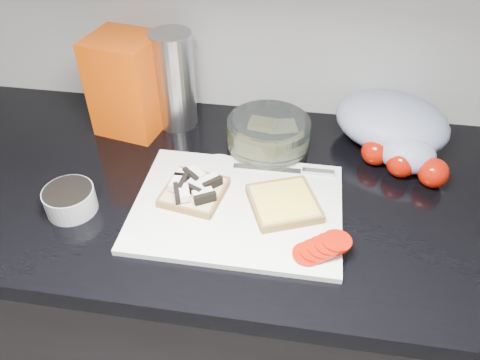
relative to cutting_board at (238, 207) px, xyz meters
name	(u,v)px	position (x,y,z in m)	size (l,w,h in m)	color
base_cabinet	(256,315)	(0.04, 0.08, -0.48)	(3.50, 0.60, 0.86)	black
countertop	(261,193)	(0.04, 0.08, -0.03)	(3.50, 0.64, 0.04)	black
cutting_board	(238,207)	(0.00, 0.00, 0.00)	(0.40, 0.30, 0.01)	white
bread_left	(194,190)	(-0.09, 0.02, 0.02)	(0.14, 0.14, 0.04)	beige
bread_right	(284,203)	(0.09, 0.01, 0.01)	(0.17, 0.17, 0.02)	beige
tomato_slices	(322,248)	(0.16, -0.09, 0.02)	(0.11, 0.09, 0.02)	#A51103
knife	(296,171)	(0.11, 0.12, 0.01)	(0.21, 0.02, 0.01)	#BBBBC0
seed_tub	(70,199)	(-0.32, -0.05, 0.02)	(0.10, 0.10, 0.05)	#9A9F9F
tub_lid	(218,167)	(-0.06, 0.12, 0.00)	(0.09, 0.09, 0.01)	white
glass_bowl	(268,136)	(0.04, 0.20, 0.03)	(0.18, 0.18, 0.08)	silver
bread_bag	(128,85)	(-0.29, 0.25, 0.11)	(0.14, 0.13, 0.22)	#D73803
steel_canister	(174,81)	(-0.19, 0.28, 0.11)	(0.10, 0.10, 0.23)	#A5A5A9
grocery_bag	(393,126)	(0.31, 0.26, 0.05)	(0.32, 0.31, 0.11)	#A6B2CC
whole_tomatoes	(403,162)	(0.32, 0.16, 0.02)	(0.17, 0.12, 0.06)	#A51103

